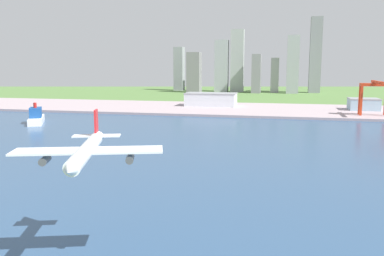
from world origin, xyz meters
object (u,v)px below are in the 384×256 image
airplane_landing (87,150)px  ferry_boat (36,117)px  warehouse_main (211,99)px  port_crane_red (375,90)px  warehouse_annex (364,104)px

airplane_landing → ferry_boat: airplane_landing is taller
airplane_landing → warehouse_main: (-40.19, 397.10, -20.61)m
port_crane_red → warehouse_main: (-173.63, 60.11, -17.30)m
airplane_landing → ferry_boat: size_ratio=0.89×
ferry_boat → warehouse_annex: ferry_boat is taller
airplane_landing → ferry_boat: bearing=126.4°
port_crane_red → warehouse_annex: 56.26m
ferry_boat → port_crane_red: port_crane_red is taller
airplane_landing → port_crane_red: (133.44, 336.99, -3.32)m
ferry_boat → warehouse_main: ferry_boat is taller
ferry_boat → warehouse_annex: 343.47m
port_crane_red → airplane_landing: bearing=-111.6°
ferry_boat → warehouse_main: 211.61m
airplane_landing → warehouse_main: airplane_landing is taller
warehouse_main → warehouse_annex: warehouse_main is taller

